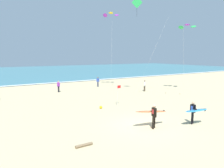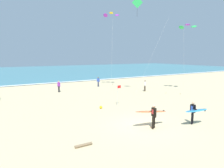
{
  "view_description": "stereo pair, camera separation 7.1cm",
  "coord_description": "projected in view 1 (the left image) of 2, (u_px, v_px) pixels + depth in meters",
  "views": [
    {
      "loc": [
        -9.17,
        -10.7,
        5.08
      ],
      "look_at": [
        -0.13,
        4.34,
        2.55
      ],
      "focal_mm": 31.91,
      "sensor_mm": 36.0,
      "label": 1
    },
    {
      "loc": [
        -9.11,
        -10.74,
        5.08
      ],
      "look_at": [
        -0.13,
        4.34,
        2.55
      ],
      "focal_mm": 31.91,
      "sensor_mm": 36.0,
      "label": 2
    }
  ],
  "objects": [
    {
      "name": "bystander_purple_top",
      "position": [
        58.0,
        86.0,
        27.66
      ],
      "size": [
        0.32,
        0.43,
        1.59
      ],
      "color": "black",
      "rests_on": "ground"
    },
    {
      "name": "ground_plane",
      "position": [
        144.0,
        126.0,
        14.48
      ],
      "size": [
        160.0,
        160.0,
        0.0
      ],
      "primitive_type": "plane",
      "color": "#CCB789"
    },
    {
      "name": "shoreline_foam",
      "position": [
        52.0,
        83.0,
        36.51
      ],
      "size": [
        160.0,
        1.01,
        0.01
      ],
      "primitive_type": "cube",
      "color": "white",
      "rests_on": "ocean_water"
    },
    {
      "name": "lifeguard_flag",
      "position": [
        118.0,
        93.0,
        20.32
      ],
      "size": [
        0.44,
        0.05,
        2.1
      ],
      "color": "silver",
      "rests_on": "ground"
    },
    {
      "name": "ocean_water",
      "position": [
        27.0,
        72.0,
        61.71
      ],
      "size": [
        160.0,
        60.0,
        0.08
      ],
      "primitive_type": "cube",
      "color": "teal",
      "rests_on": "ground"
    },
    {
      "name": "beach_ball",
      "position": [
        101.0,
        107.0,
        19.15
      ],
      "size": [
        0.28,
        0.28,
        0.28
      ],
      "primitive_type": "sphere",
      "color": "yellow",
      "rests_on": "ground"
    },
    {
      "name": "bystander_white_top",
      "position": [
        145.0,
        86.0,
        28.27
      ],
      "size": [
        0.35,
        0.4,
        1.59
      ],
      "color": "#4C3D2D",
      "rests_on": "ground"
    },
    {
      "name": "bystander_blue_top",
      "position": [
        98.0,
        82.0,
        32.54
      ],
      "size": [
        0.35,
        0.4,
        1.59
      ],
      "color": "#2D334C",
      "rests_on": "ground"
    },
    {
      "name": "kite_arc_golden_mid",
      "position": [
        111.0,
        15.0,
        30.37
      ],
      "size": [
        2.89,
        3.35,
        11.59
      ],
      "color": "purple",
      "rests_on": "ground"
    },
    {
      "name": "surfer_trailing",
      "position": [
        153.0,
        113.0,
        13.99
      ],
      "size": [
        2.61,
        1.08,
        1.71
      ],
      "color": "black",
      "rests_on": "ground"
    },
    {
      "name": "kite_arc_violet_far",
      "position": [
        187.0,
        26.0,
        27.3
      ],
      "size": [
        3.36,
        2.58,
        9.35
      ],
      "color": "green",
      "rests_on": "ground"
    },
    {
      "name": "kite_diamond_emerald_high",
      "position": [
        138.0,
        6.0,
        25.21
      ],
      "size": [
        4.14,
        2.49,
        12.4
      ],
      "color": "green",
      "rests_on": "ground"
    },
    {
      "name": "driftwood_log",
      "position": [
        84.0,
        145.0,
        11.18
      ],
      "size": [
        1.02,
        0.16,
        0.16
      ],
      "primitive_type": "cylinder",
      "rotation": [
        0.0,
        1.57,
        3.14
      ],
      "color": "#846B4C",
      "rests_on": "ground"
    },
    {
      "name": "surfer_lead",
      "position": [
        194.0,
        111.0,
        14.64
      ],
      "size": [
        2.02,
        1.04,
        1.71
      ],
      "color": "black",
      "rests_on": "ground"
    }
  ]
}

